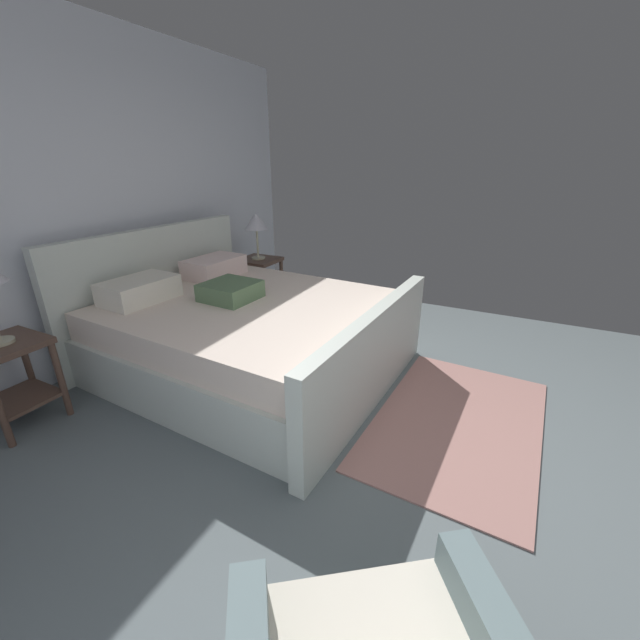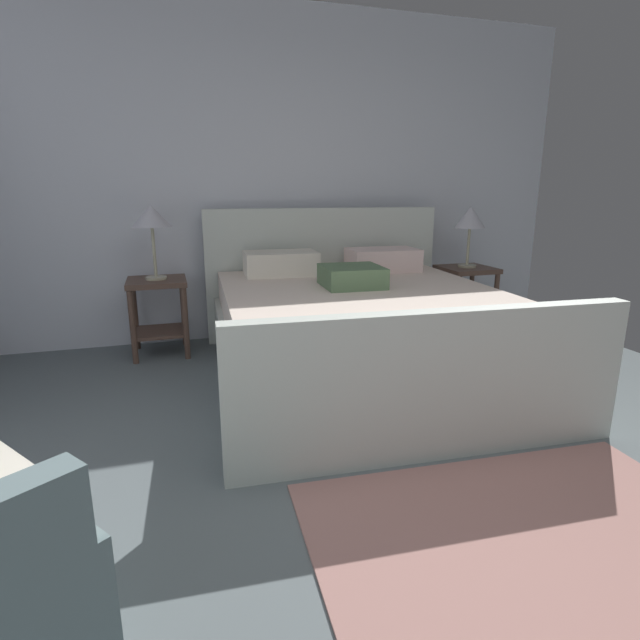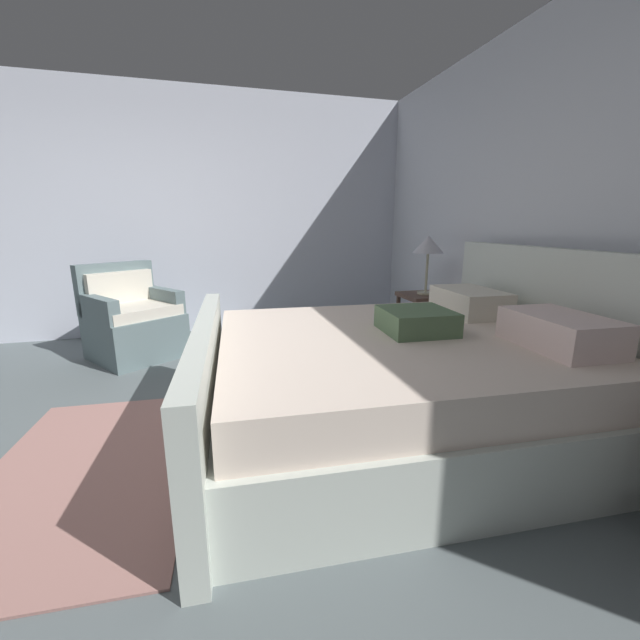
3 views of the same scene
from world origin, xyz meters
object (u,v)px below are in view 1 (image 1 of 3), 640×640
nightstand_right (259,275)px  nightstand_left (10,370)px  bed (246,331)px  table_lamp_right (256,223)px

nightstand_right → nightstand_left: 2.64m
bed → nightstand_right: (1.32, 0.77, 0.06)m
nightstand_right → nightstand_left: size_ratio=1.00×
table_lamp_right → nightstand_left: bearing=176.7°
table_lamp_right → nightstand_left: table_lamp_right is taller
table_lamp_right → bed: bearing=-149.7°
bed → table_lamp_right: bearing=30.3°
bed → nightstand_left: size_ratio=4.00×
nightstand_right → table_lamp_right: 0.61m
nightstand_left → nightstand_right: bearing=-3.3°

